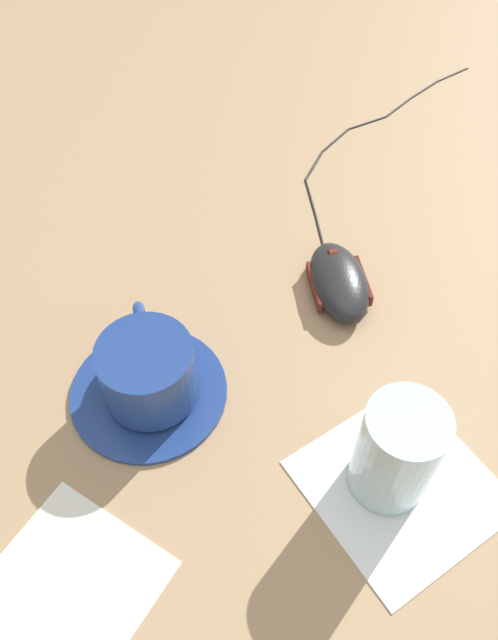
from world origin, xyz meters
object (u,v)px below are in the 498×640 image
saucer (149,390)px  computer_mouse (339,281)px  coffee_cup (148,370)px  drinking_glass (397,451)px

saucer → computer_mouse: (0.19, 0.10, 0.01)m
saucer → coffee_cup: coffee_cup is taller
saucer → coffee_cup: (0.00, -0.00, 0.04)m
saucer → computer_mouse: 0.22m
saucer → computer_mouse: bearing=27.8°
saucer → drinking_glass: drinking_glass is taller
coffee_cup → drinking_glass: 0.22m
computer_mouse → saucer: bearing=-152.2°
saucer → drinking_glass: (0.19, -0.10, 0.05)m
computer_mouse → drinking_glass: drinking_glass is taller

